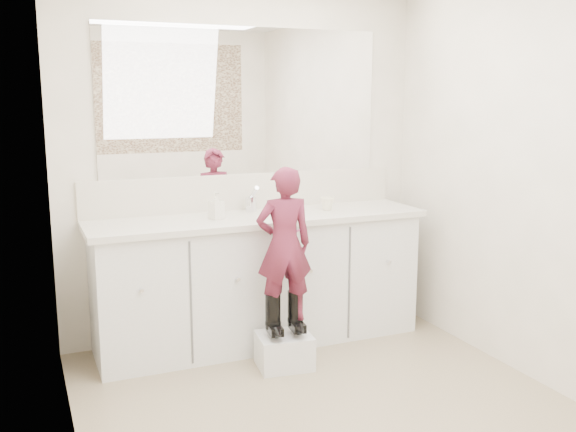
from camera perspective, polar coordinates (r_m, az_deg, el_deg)
name	(u,v)px	position (r m, az deg, el deg)	size (l,w,h in m)	color
floor	(342,421)	(3.54, 4.79, -17.67)	(3.00, 3.00, 0.00)	#837156
wall_back	(244,165)	(4.52, -3.89, 4.54)	(2.60, 2.60, 0.00)	beige
wall_left	(67,214)	(2.80, -19.08, 0.20)	(3.00, 3.00, 0.00)	beige
wall_right	(548,181)	(3.94, 22.08, 2.88)	(3.00, 3.00, 0.00)	beige
vanity_cabinet	(259,282)	(4.42, -2.58, -5.84)	(2.20, 0.55, 0.85)	silver
countertop	(259,218)	(4.30, -2.56, -0.20)	(2.28, 0.58, 0.04)	beige
backsplash	(246,191)	(4.53, -3.80, 2.20)	(2.28, 0.03, 0.25)	beige
mirror	(244,101)	(4.49, -3.91, 10.12)	(2.00, 0.02, 1.00)	white
faucet	(251,204)	(4.44, -3.32, 1.05)	(0.08, 0.08, 0.10)	silver
cup	(327,204)	(4.49, 3.51, 1.10)	(0.10, 0.10, 0.09)	#F0E7C0
soap_bottle	(216,205)	(4.18, -6.39, 0.94)	(0.08, 0.08, 0.18)	silver
step_stool	(284,351)	(4.11, -0.34, -11.88)	(0.33, 0.28, 0.21)	silver
boot_left	(273,315)	(3.99, -1.34, -8.81)	(0.10, 0.18, 0.28)	black
boot_right	(295,312)	(4.05, 0.65, -8.54)	(0.10, 0.18, 0.28)	black
toddler	(284,245)	(3.90, -0.35, -2.57)	(0.35, 0.23, 0.95)	#992F53
toothbrush	(295,232)	(3.91, 0.60, -1.43)	(0.01, 0.01, 0.14)	#D25199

